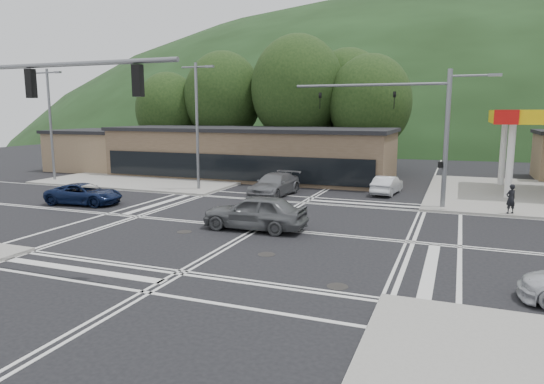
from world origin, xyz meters
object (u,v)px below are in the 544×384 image
(car_queue_a, at_px, (387,185))
(car_queue_b, at_px, (367,177))
(car_blue_west, at_px, (84,194))
(car_northbound, at_px, (274,185))
(pedestrian, at_px, (511,199))
(car_grey_center, at_px, (255,212))

(car_queue_a, height_order, car_queue_b, car_queue_b)
(car_blue_west, bearing_deg, car_queue_a, -65.31)
(car_queue_a, bearing_deg, car_northbound, 31.77)
(car_blue_west, relative_size, pedestrian, 2.85)
(car_blue_west, relative_size, car_queue_b, 1.08)
(car_grey_center, bearing_deg, car_queue_a, 159.42)
(car_northbound, xyz_separation_m, pedestrian, (14.33, -1.50, 0.21))
(car_grey_center, height_order, pedestrian, pedestrian)
(car_grey_center, distance_m, car_queue_b, 15.85)
(car_queue_a, bearing_deg, car_queue_b, -50.89)
(car_grey_center, xyz_separation_m, car_northbound, (-2.56, 9.30, -0.10))
(car_grey_center, distance_m, pedestrian, 14.12)
(car_grey_center, height_order, car_queue_a, car_grey_center)
(car_queue_a, relative_size, car_northbound, 0.75)
(car_blue_west, bearing_deg, car_northbound, -61.13)
(car_northbound, bearing_deg, car_grey_center, -69.63)
(car_blue_west, distance_m, car_queue_b, 20.10)
(car_grey_center, xyz_separation_m, car_queue_a, (4.49, 12.66, -0.22))
(car_grey_center, relative_size, car_queue_a, 1.30)
(car_blue_west, xyz_separation_m, pedestrian, (24.11, 5.65, 0.32))
(car_blue_west, distance_m, car_queue_a, 19.84)
(car_queue_b, bearing_deg, pedestrian, 143.76)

